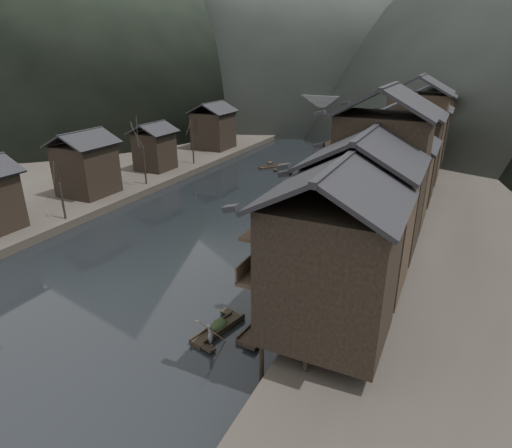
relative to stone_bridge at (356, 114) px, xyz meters
The scene contains 12 objects.
water 72.18m from the stone_bridge, 90.00° to the right, with size 300.00×300.00×0.00m, color black.
left_bank 47.64m from the stone_bridge, 137.56° to the right, with size 40.00×200.00×1.20m, color #2D2823.
stilt_houses 55.84m from the stone_bridge, 71.93° to the right, with size 9.00×67.60×16.37m.
left_houses 55.79m from the stone_bridge, 111.56° to the right, with size 8.10×53.20×8.73m.
bare_trees 65.28m from the stone_bridge, 105.10° to the right, with size 3.93×42.84×7.86m.
moored_sampans 55.45m from the stone_bridge, 77.38° to the right, with size 3.18×55.54×0.47m.
midriver_boats 19.83m from the stone_bridge, 85.93° to the right, with size 16.98×43.76×0.45m.
stone_bridge is the anchor object (origin of this frame).
hero_sampan 80.34m from the stone_bridge, 83.19° to the right, with size 2.06×5.05×0.44m.
cargo_heap 80.08m from the stone_bridge, 83.21° to the right, with size 1.10×1.44×0.66m, color black.
boatman 82.02m from the stone_bridge, 83.05° to the right, with size 0.60×0.39×1.64m, color #5B5C5E.
bamboo_pole 81.97m from the stone_bridge, 82.91° to the right, with size 0.06×0.06×3.98m, color #8C7A51.
Camera 1 is at (22.91, -29.28, 18.54)m, focal length 30.00 mm.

